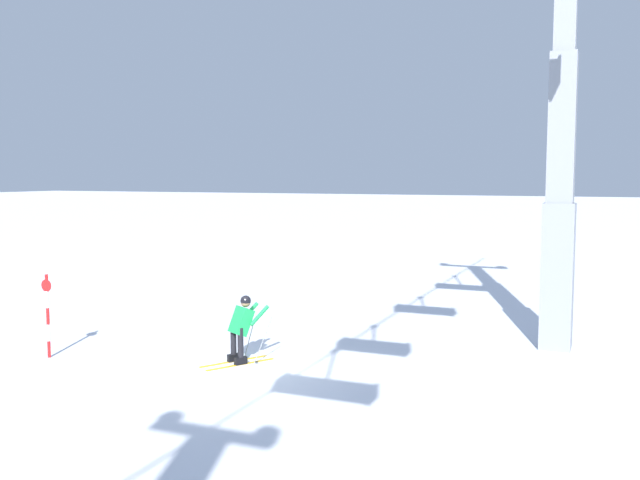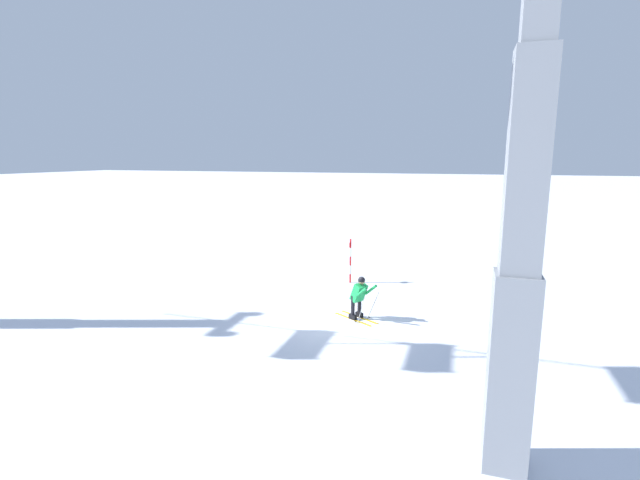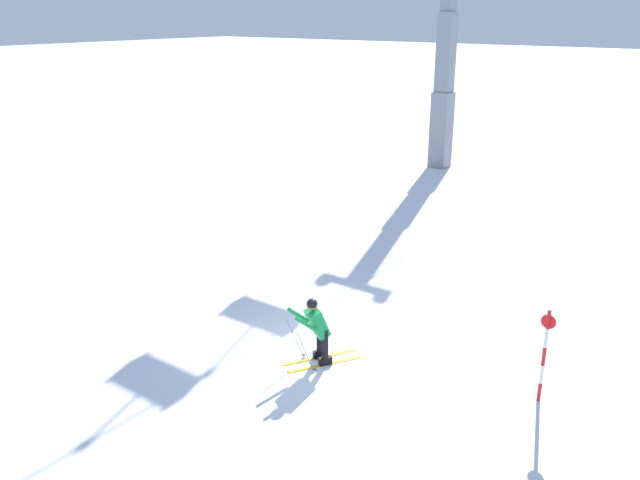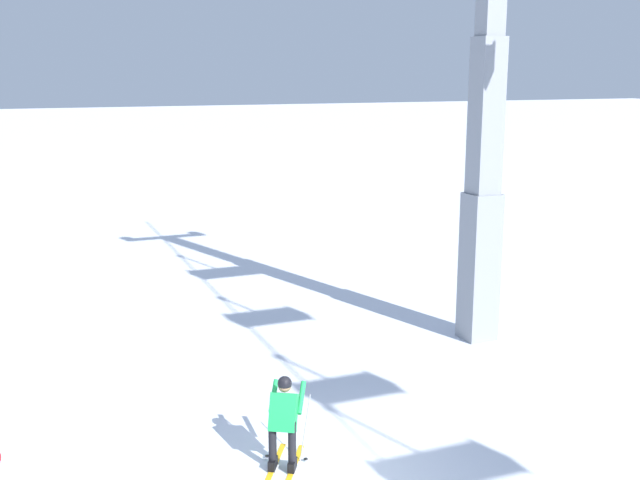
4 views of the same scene
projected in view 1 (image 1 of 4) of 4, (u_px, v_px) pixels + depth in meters
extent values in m
plane|color=white|center=(238.00, 372.00, 14.69)|extent=(260.00, 260.00, 0.00)
cube|color=yellow|center=(234.00, 361.00, 15.47)|extent=(1.49, 0.94, 0.01)
cube|color=black|center=(234.00, 358.00, 15.46)|extent=(0.30, 0.24, 0.16)
cylinder|color=black|center=(233.00, 340.00, 15.42)|extent=(0.13, 0.13, 0.65)
cube|color=yellow|center=(241.00, 364.00, 15.21)|extent=(1.49, 0.94, 0.01)
cube|color=black|center=(241.00, 361.00, 15.21)|extent=(0.30, 0.24, 0.16)
cylinder|color=black|center=(240.00, 342.00, 15.17)|extent=(0.13, 0.13, 0.65)
cube|color=green|center=(241.00, 321.00, 15.32)|extent=(0.62, 0.60, 0.66)
sphere|color=#997051|center=(246.00, 302.00, 15.35)|extent=(0.22, 0.22, 0.22)
sphere|color=black|center=(246.00, 301.00, 15.35)|extent=(0.23, 0.23, 0.23)
cylinder|color=green|center=(249.00, 312.00, 15.69)|extent=(0.46, 0.32, 0.43)
cylinder|color=gray|center=(250.00, 338.00, 15.80)|extent=(0.45, 0.15, 1.13)
cylinder|color=black|center=(242.00, 356.00, 15.78)|extent=(0.07, 0.07, 0.01)
cylinder|color=green|center=(259.00, 316.00, 15.32)|extent=(0.46, 0.32, 0.43)
cylinder|color=gray|center=(262.00, 343.00, 15.36)|extent=(0.34, 0.35, 1.13)
cylinder|color=black|center=(257.00, 362.00, 15.26)|extent=(0.07, 0.07, 0.01)
cube|color=gray|center=(557.00, 276.00, 16.51)|extent=(0.72, 0.72, 3.49)
cube|color=gray|center=(562.00, 128.00, 16.18)|extent=(0.61, 0.61, 3.49)
cylinder|color=red|center=(49.00, 349.00, 15.81)|extent=(0.07, 0.07, 0.38)
cylinder|color=white|center=(48.00, 333.00, 15.78)|extent=(0.07, 0.07, 0.38)
cylinder|color=red|center=(48.00, 316.00, 15.74)|extent=(0.07, 0.07, 0.38)
cylinder|color=white|center=(47.00, 300.00, 15.71)|extent=(0.07, 0.07, 0.38)
cylinder|color=red|center=(47.00, 283.00, 15.67)|extent=(0.07, 0.07, 0.38)
cylinder|color=red|center=(46.00, 286.00, 15.66)|extent=(0.02, 0.28, 0.28)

